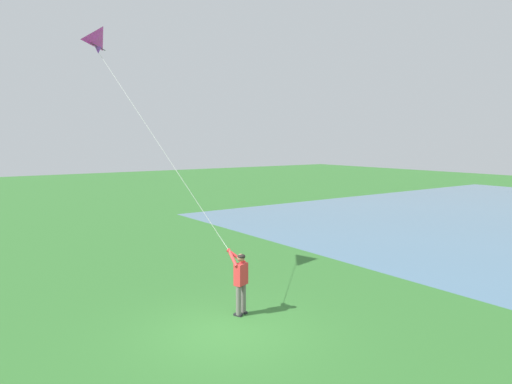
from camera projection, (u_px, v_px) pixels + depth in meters
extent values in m
plane|color=#33702D|center=(226.00, 332.00, 11.86)|extent=(120.00, 120.00, 0.00)
cube|color=#232328|center=(238.00, 315.00, 12.96)|extent=(0.19, 0.26, 0.06)
cylinder|color=slate|center=(238.00, 300.00, 12.90)|extent=(0.14, 0.14, 0.82)
cube|color=#232328|center=(243.00, 312.00, 13.16)|extent=(0.19, 0.26, 0.06)
cylinder|color=slate|center=(243.00, 298.00, 13.10)|extent=(0.14, 0.14, 0.82)
cube|color=red|center=(241.00, 274.00, 12.92)|extent=(0.45, 0.35, 0.60)
sphere|color=#996B4C|center=(241.00, 258.00, 12.87)|extent=(0.22, 0.22, 0.22)
ellipsoid|color=black|center=(241.00, 256.00, 12.86)|extent=(0.29, 0.29, 0.13)
cylinder|color=red|center=(232.00, 258.00, 12.92)|extent=(0.16, 0.56, 0.43)
cylinder|color=red|center=(236.00, 256.00, 13.07)|extent=(0.48, 0.43, 0.43)
sphere|color=#996B4C|center=(230.00, 252.00, 13.07)|extent=(0.10, 0.10, 0.10)
pyramid|color=#E02D9E|center=(104.00, 38.00, 15.21)|extent=(1.15, 1.29, 0.63)
cone|color=purple|center=(98.00, 50.00, 15.27)|extent=(0.28, 0.28, 0.22)
cylinder|color=black|center=(98.00, 47.00, 15.25)|extent=(0.79, 0.98, 0.02)
cylinder|color=silver|center=(159.00, 144.00, 14.17)|extent=(1.91, 4.91, 5.95)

